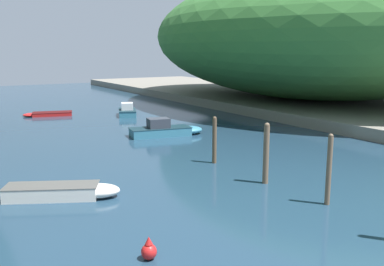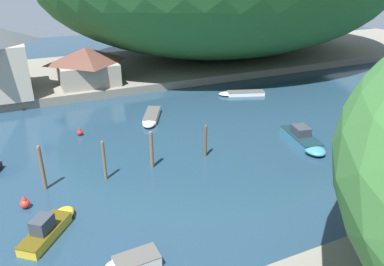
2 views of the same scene
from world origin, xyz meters
name	(u,v)px [view 1 (image 1 of 2)]	position (x,y,z in m)	size (l,w,h in m)	color
water_surface	(134,147)	(0.00, 30.00, 0.00)	(130.00, 130.00, 0.00)	#1E384C
right_bank	(373,112)	(27.49, 30.00, 0.52)	(22.00, 120.00, 1.03)	slate
hillside_right	(310,36)	(28.59, 40.52, 8.78)	(34.67, 48.54, 15.49)	#387033
boat_yellow_tender	(127,111)	(5.77, 44.97, 0.45)	(3.32, 5.02, 1.43)	teal
boat_small_dinghy	(167,130)	(4.15, 32.57, 0.47)	(6.40, 3.02, 1.48)	teal
boat_open_rowboat	(46,114)	(-1.91, 49.05, 0.19)	(5.39, 3.08, 0.39)	red
boat_far_right_bank	(66,191)	(-7.25, 21.45, 0.33)	(5.44, 3.63, 0.66)	silver
mooring_post_second	(329,169)	(2.71, 14.37, 1.66)	(0.24, 0.24, 3.30)	brown
mooring_post_middle	(266,153)	(2.41, 18.29, 1.64)	(0.31, 0.31, 3.26)	brown
mooring_post_fourth	(214,140)	(2.45, 23.16, 1.48)	(0.27, 0.27, 2.95)	brown
channel_buoy_near	(149,250)	(-6.53, 13.86, 0.32)	(0.54, 0.54, 0.81)	red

